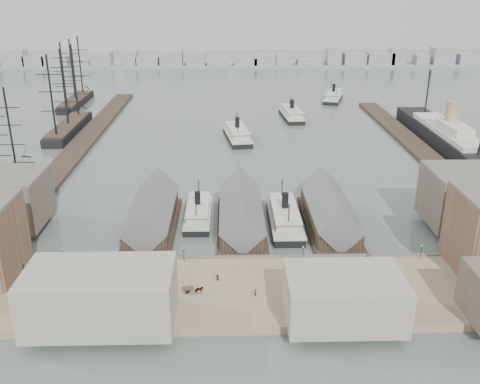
{
  "coord_description": "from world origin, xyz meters",
  "views": [
    {
      "loc": [
        -3.82,
        -125.96,
        67.93
      ],
      "look_at": [
        0.0,
        30.0,
        6.0
      ],
      "focal_mm": 40.0,
      "sensor_mm": 36.0,
      "label": 1
    }
  ],
  "objects_px": {
    "ferry_docked_west": "(198,212)",
    "horse_cart_right": "(330,296)",
    "ocean_steamer": "(448,138)",
    "tram": "(374,270)",
    "horse_cart_center": "(196,290)",
    "horse_cart_left": "(104,272)"
  },
  "relations": [
    {
      "from": "horse_cart_right",
      "to": "ferry_docked_west",
      "type": "bearing_deg",
      "value": 26.53
    },
    {
      "from": "ocean_steamer",
      "to": "horse_cart_left",
      "type": "height_order",
      "value": "ocean_steamer"
    },
    {
      "from": "ferry_docked_west",
      "to": "horse_cart_left",
      "type": "height_order",
      "value": "ferry_docked_west"
    },
    {
      "from": "horse_cart_left",
      "to": "horse_cart_right",
      "type": "bearing_deg",
      "value": -89.11
    },
    {
      "from": "horse_cart_left",
      "to": "horse_cart_center",
      "type": "height_order",
      "value": "horse_cart_center"
    },
    {
      "from": "tram",
      "to": "horse_cart_center",
      "type": "distance_m",
      "value": 42.5
    },
    {
      "from": "horse_cart_center",
      "to": "ocean_steamer",
      "type": "bearing_deg",
      "value": -51.08
    },
    {
      "from": "tram",
      "to": "horse_cart_left",
      "type": "height_order",
      "value": "tram"
    },
    {
      "from": "ferry_docked_west",
      "to": "horse_cart_right",
      "type": "bearing_deg",
      "value": -56.98
    },
    {
      "from": "horse_cart_center",
      "to": "horse_cart_left",
      "type": "bearing_deg",
      "value": 59.76
    },
    {
      "from": "tram",
      "to": "ferry_docked_west",
      "type": "bearing_deg",
      "value": 128.57
    },
    {
      "from": "horse_cart_center",
      "to": "horse_cart_right",
      "type": "distance_m",
      "value": 29.98
    },
    {
      "from": "ferry_docked_west",
      "to": "horse_cart_left",
      "type": "xyz_separation_m",
      "value": [
        -20.76,
        -36.75,
        0.6
      ]
    },
    {
      "from": "horse_cart_right",
      "to": "ocean_steamer",
      "type": "bearing_deg",
      "value": -37.73
    },
    {
      "from": "ocean_steamer",
      "to": "tram",
      "type": "height_order",
      "value": "ocean_steamer"
    },
    {
      "from": "ferry_docked_west",
      "to": "horse_cart_center",
      "type": "xyz_separation_m",
      "value": [
        1.76,
        -45.14,
        0.63
      ]
    },
    {
      "from": "horse_cart_left",
      "to": "horse_cart_center",
      "type": "bearing_deg",
      "value": -96.82
    },
    {
      "from": "ocean_steamer",
      "to": "horse_cart_left",
      "type": "distance_m",
      "value": 166.64
    },
    {
      "from": "horse_cart_center",
      "to": "ferry_docked_west",
      "type": "bearing_deg",
      "value": -7.59
    },
    {
      "from": "ferry_docked_west",
      "to": "ocean_steamer",
      "type": "relative_size",
      "value": 0.26
    },
    {
      "from": "ocean_steamer",
      "to": "tram",
      "type": "relative_size",
      "value": 10.25
    },
    {
      "from": "ferry_docked_west",
      "to": "horse_cart_left",
      "type": "relative_size",
      "value": 5.46
    }
  ]
}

